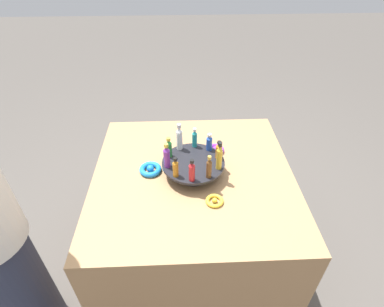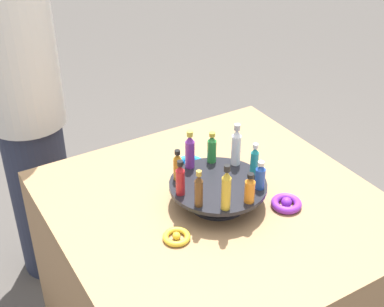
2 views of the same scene
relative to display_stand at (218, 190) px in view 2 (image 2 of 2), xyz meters
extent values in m
cube|color=#9E754C|center=(0.00, 0.00, -0.40)|extent=(0.95, 0.95, 0.71)
cylinder|color=black|center=(0.00, 0.00, -0.04)|extent=(0.18, 0.18, 0.01)
cylinder|color=black|center=(0.00, 0.00, -0.01)|extent=(0.09, 0.09, 0.05)
cylinder|color=black|center=(0.00, 0.00, 0.02)|extent=(0.29, 0.29, 0.01)
cylinder|color=orange|center=(-0.12, -0.03, 0.06)|extent=(0.03, 0.03, 0.07)
cone|color=orange|center=(-0.12, -0.03, 0.10)|extent=(0.03, 0.03, 0.01)
cylinder|color=black|center=(-0.12, -0.03, 0.11)|extent=(0.02, 0.02, 0.01)
cylinder|color=#234CAD|center=(-0.08, -0.09, 0.06)|extent=(0.03, 0.03, 0.06)
cone|color=#234CAD|center=(-0.08, -0.09, 0.10)|extent=(0.03, 0.03, 0.01)
cylinder|color=silver|center=(-0.08, -0.09, 0.11)|extent=(0.02, 0.02, 0.01)
cylinder|color=teal|center=(-0.01, -0.12, 0.06)|extent=(0.02, 0.02, 0.07)
cone|color=teal|center=(-0.01, -0.12, 0.11)|extent=(0.02, 0.02, 0.02)
cylinder|color=silver|center=(-0.01, -0.12, 0.12)|extent=(0.02, 0.02, 0.01)
cylinder|color=silver|center=(0.06, -0.11, 0.07)|extent=(0.03, 0.03, 0.10)
cone|color=silver|center=(0.06, -0.11, 0.14)|extent=(0.03, 0.03, 0.02)
cylinder|color=#B2B2B7|center=(0.06, -0.11, 0.16)|extent=(0.02, 0.02, 0.02)
cylinder|color=#288438|center=(0.11, -0.05, 0.06)|extent=(0.03, 0.03, 0.07)
cone|color=#288438|center=(0.11, -0.05, 0.11)|extent=(0.03, 0.03, 0.02)
cylinder|color=gold|center=(0.11, -0.05, 0.12)|extent=(0.02, 0.02, 0.01)
cylinder|color=#702D93|center=(0.12, 0.03, 0.07)|extent=(0.03, 0.03, 0.09)
cone|color=#702D93|center=(0.12, 0.03, 0.12)|extent=(0.03, 0.03, 0.02)
cylinder|color=gold|center=(0.12, 0.03, 0.14)|extent=(0.02, 0.02, 0.02)
cylinder|color=#AD6B19|center=(0.08, 0.09, 0.06)|extent=(0.03, 0.03, 0.07)
cone|color=#AD6B19|center=(0.08, 0.09, 0.10)|extent=(0.02, 0.02, 0.02)
cylinder|color=black|center=(0.08, 0.09, 0.12)|extent=(0.02, 0.02, 0.01)
cylinder|color=#B21E23|center=(0.01, 0.12, 0.06)|extent=(0.03, 0.03, 0.08)
cone|color=#B21E23|center=(0.01, 0.12, 0.11)|extent=(0.03, 0.03, 0.02)
cylinder|color=black|center=(0.01, 0.12, 0.13)|extent=(0.02, 0.02, 0.01)
cylinder|color=brown|center=(-0.06, 0.11, 0.07)|extent=(0.02, 0.02, 0.08)
cone|color=brown|center=(-0.06, 0.11, 0.12)|extent=(0.02, 0.02, 0.02)
cylinder|color=#B79338|center=(-0.06, 0.11, 0.13)|extent=(0.02, 0.02, 0.01)
cylinder|color=gold|center=(-0.11, 0.05, 0.08)|extent=(0.03, 0.03, 0.10)
cone|color=gold|center=(-0.11, 0.05, 0.14)|extent=(0.03, 0.03, 0.02)
cylinder|color=black|center=(-0.11, 0.05, 0.16)|extent=(0.02, 0.02, 0.02)
torus|color=purple|center=(-0.12, -0.17, -0.04)|extent=(0.09, 0.09, 0.02)
sphere|color=purple|center=(-0.12, -0.17, -0.03)|extent=(0.03, 0.03, 0.03)
torus|color=blue|center=(0.20, -0.02, -0.03)|extent=(0.11, 0.11, 0.03)
sphere|color=blue|center=(0.20, -0.02, -0.03)|extent=(0.04, 0.04, 0.04)
torus|color=gold|center=(-0.08, 0.19, -0.04)|extent=(0.08, 0.08, 0.02)
sphere|color=gold|center=(-0.08, 0.19, -0.04)|extent=(0.02, 0.02, 0.02)
cylinder|color=#282D42|center=(0.79, 0.35, -0.40)|extent=(0.25, 0.25, 0.71)
cylinder|color=beige|center=(0.79, 0.35, 0.37)|extent=(0.29, 0.29, 0.82)
camera|label=1|loc=(0.05, 1.06, 0.91)|focal=28.00mm
camera|label=2|loc=(-1.08, 0.73, 0.93)|focal=50.00mm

